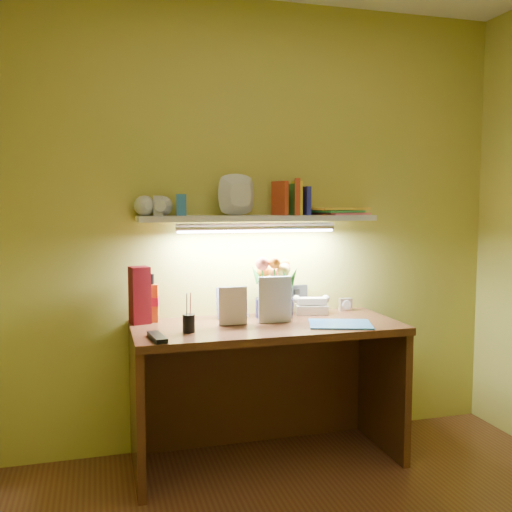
% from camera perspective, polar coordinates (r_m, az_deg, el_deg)
% --- Properties ---
extents(desk, '(1.40, 0.60, 0.75)m').
position_cam_1_polar(desk, '(3.11, 1.11, -13.56)').
color(desk, '#3B2210').
rests_on(desk, ground).
extents(flower_bouquet, '(0.27, 0.27, 0.37)m').
position_cam_1_polar(flower_bouquet, '(3.16, 1.84, -2.85)').
color(flower_bouquet, black).
rests_on(flower_bouquet, desk).
extents(telephone, '(0.20, 0.17, 0.11)m').
position_cam_1_polar(telephone, '(3.29, 5.53, -4.84)').
color(telephone, '#F5E7CB').
rests_on(telephone, desk).
extents(desk_clock, '(0.08, 0.04, 0.07)m').
position_cam_1_polar(desk_clock, '(3.41, 8.94, -4.80)').
color(desk_clock, silver).
rests_on(desk_clock, desk).
extents(whisky_bottle, '(0.08, 0.08, 0.26)m').
position_cam_1_polar(whisky_bottle, '(3.10, -10.36, -4.13)').
color(whisky_bottle, '#B34A14').
rests_on(whisky_bottle, desk).
extents(whisky_box, '(0.11, 0.11, 0.30)m').
position_cam_1_polar(whisky_box, '(3.06, -11.55, -3.85)').
color(whisky_box, '#4F060B').
rests_on(whisky_box, desk).
extents(pen_cup, '(0.07, 0.07, 0.15)m').
position_cam_1_polar(pen_cup, '(2.82, -6.75, -6.09)').
color(pen_cup, black).
rests_on(pen_cup, desk).
extents(art_card, '(0.18, 0.06, 0.17)m').
position_cam_1_polar(art_card, '(3.15, -2.41, -4.65)').
color(art_card, white).
rests_on(art_card, desk).
extents(tv_remote, '(0.08, 0.20, 0.02)m').
position_cam_1_polar(tv_remote, '(2.71, -9.85, -8.00)').
color(tv_remote, black).
rests_on(tv_remote, desk).
extents(blue_folder, '(0.38, 0.32, 0.01)m').
position_cam_1_polar(blue_folder, '(3.01, 8.41, -6.76)').
color(blue_folder, '#2C6EB2').
rests_on(blue_folder, desk).
extents(desk_book_a, '(0.15, 0.03, 0.20)m').
position_cam_1_polar(desk_book_a, '(2.95, -3.75, -5.06)').
color(desk_book_a, beige).
rests_on(desk_book_a, desk).
extents(desk_book_b, '(0.18, 0.03, 0.25)m').
position_cam_1_polar(desk_book_b, '(2.99, 0.26, -4.46)').
color(desk_book_b, silver).
rests_on(desk_book_b, desk).
extents(wall_shelf, '(1.32, 0.36, 0.23)m').
position_cam_1_polar(wall_shelf, '(3.12, 0.26, 4.41)').
color(wall_shelf, silver).
rests_on(wall_shelf, ground).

